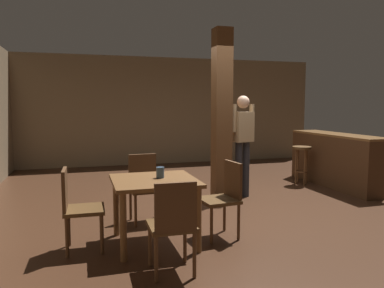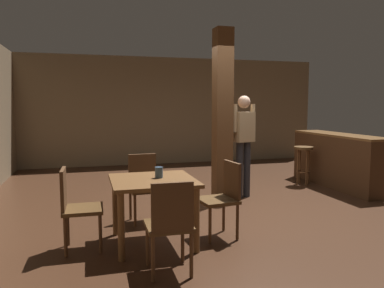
{
  "view_description": "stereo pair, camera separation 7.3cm",
  "coord_description": "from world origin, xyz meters",
  "px_view_note": "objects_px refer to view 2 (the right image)",
  "views": [
    {
      "loc": [
        -2.37,
        -5.27,
        1.58
      ],
      "look_at": [
        -0.86,
        -0.19,
        1.01
      ],
      "focal_mm": 35.0,
      "sensor_mm": 36.0,
      "label": 1
    },
    {
      "loc": [
        -2.3,
        -5.29,
        1.58
      ],
      "look_at": [
        -0.86,
        -0.19,
        1.01
      ],
      "focal_mm": 35.0,
      "sensor_mm": 36.0,
      "label": 2
    }
  ],
  "objects_px": {
    "chair_west": "(75,205)",
    "bar_stool_near": "(303,156)",
    "chair_south": "(170,222)",
    "chair_north": "(144,184)",
    "bar_counter": "(335,160)",
    "napkin_cup": "(159,172)",
    "standing_person": "(244,139)",
    "chair_east": "(223,195)",
    "dining_table": "(153,190)"
  },
  "relations": [
    {
      "from": "chair_west",
      "to": "bar_stool_near",
      "type": "bearing_deg",
      "value": 28.57
    },
    {
      "from": "chair_west",
      "to": "chair_south",
      "type": "xyz_separation_m",
      "value": [
        0.85,
        -0.86,
        0.0
      ]
    },
    {
      "from": "chair_north",
      "to": "bar_counter",
      "type": "xyz_separation_m",
      "value": [
        3.83,
        1.12,
        0.01
      ]
    },
    {
      "from": "napkin_cup",
      "to": "standing_person",
      "type": "relative_size",
      "value": 0.07
    },
    {
      "from": "chair_east",
      "to": "bar_counter",
      "type": "relative_size",
      "value": 0.39
    },
    {
      "from": "chair_south",
      "to": "napkin_cup",
      "type": "relative_size",
      "value": 7.15
    },
    {
      "from": "chair_south",
      "to": "chair_east",
      "type": "height_order",
      "value": "same"
    },
    {
      "from": "chair_east",
      "to": "bar_counter",
      "type": "height_order",
      "value": "bar_counter"
    },
    {
      "from": "dining_table",
      "to": "chair_east",
      "type": "bearing_deg",
      "value": -1.13
    },
    {
      "from": "chair_west",
      "to": "chair_south",
      "type": "distance_m",
      "value": 1.21
    },
    {
      "from": "dining_table",
      "to": "chair_south",
      "type": "bearing_deg",
      "value": -89.42
    },
    {
      "from": "dining_table",
      "to": "standing_person",
      "type": "relative_size",
      "value": 0.54
    },
    {
      "from": "chair_west",
      "to": "napkin_cup",
      "type": "distance_m",
      "value": 0.96
    },
    {
      "from": "standing_person",
      "to": "bar_counter",
      "type": "bearing_deg",
      "value": 8.2
    },
    {
      "from": "dining_table",
      "to": "bar_stool_near",
      "type": "xyz_separation_m",
      "value": [
        3.38,
        2.31,
        -0.05
      ]
    },
    {
      "from": "chair_north",
      "to": "standing_person",
      "type": "xyz_separation_m",
      "value": [
        1.81,
        0.83,
        0.5
      ]
    },
    {
      "from": "chair_east",
      "to": "standing_person",
      "type": "relative_size",
      "value": 0.52
    },
    {
      "from": "chair_west",
      "to": "bar_stool_near",
      "type": "relative_size",
      "value": 1.18
    },
    {
      "from": "napkin_cup",
      "to": "chair_north",
      "type": "bearing_deg",
      "value": 93.44
    },
    {
      "from": "chair_south",
      "to": "standing_person",
      "type": "relative_size",
      "value": 0.52
    },
    {
      "from": "chair_east",
      "to": "chair_west",
      "type": "bearing_deg",
      "value": 178.91
    },
    {
      "from": "chair_north",
      "to": "standing_person",
      "type": "relative_size",
      "value": 0.52
    },
    {
      "from": "chair_south",
      "to": "chair_west",
      "type": "bearing_deg",
      "value": 134.42
    },
    {
      "from": "standing_person",
      "to": "bar_stool_near",
      "type": "bearing_deg",
      "value": 21.98
    },
    {
      "from": "dining_table",
      "to": "napkin_cup",
      "type": "relative_size",
      "value": 7.45
    },
    {
      "from": "dining_table",
      "to": "napkin_cup",
      "type": "distance_m",
      "value": 0.21
    },
    {
      "from": "dining_table",
      "to": "chair_west",
      "type": "height_order",
      "value": "chair_west"
    },
    {
      "from": "chair_south",
      "to": "bar_stool_near",
      "type": "distance_m",
      "value": 4.63
    },
    {
      "from": "chair_south",
      "to": "chair_east",
      "type": "bearing_deg",
      "value": 45.22
    },
    {
      "from": "chair_south",
      "to": "chair_east",
      "type": "relative_size",
      "value": 1.0
    },
    {
      "from": "dining_table",
      "to": "chair_west",
      "type": "relative_size",
      "value": 1.04
    },
    {
      "from": "bar_stool_near",
      "to": "chair_north",
      "type": "bearing_deg",
      "value": -156.58
    },
    {
      "from": "chair_north",
      "to": "napkin_cup",
      "type": "distance_m",
      "value": 0.87
    },
    {
      "from": "napkin_cup",
      "to": "chair_west",
      "type": "bearing_deg",
      "value": -178.3
    },
    {
      "from": "standing_person",
      "to": "chair_west",
      "type": "bearing_deg",
      "value": -147.94
    },
    {
      "from": "bar_counter",
      "to": "chair_east",
      "type": "bearing_deg",
      "value": -146.55
    },
    {
      "from": "chair_south",
      "to": "chair_east",
      "type": "distance_m",
      "value": 1.17
    },
    {
      "from": "standing_person",
      "to": "chair_north",
      "type": "bearing_deg",
      "value": -155.36
    },
    {
      "from": "chair_north",
      "to": "bar_counter",
      "type": "relative_size",
      "value": 0.39
    },
    {
      "from": "napkin_cup",
      "to": "bar_stool_near",
      "type": "distance_m",
      "value": 4.02
    },
    {
      "from": "chair_south",
      "to": "chair_north",
      "type": "bearing_deg",
      "value": 89.37
    },
    {
      "from": "bar_counter",
      "to": "dining_table",
      "type": "bearing_deg",
      "value": -152.83
    },
    {
      "from": "standing_person",
      "to": "bar_counter",
      "type": "xyz_separation_m",
      "value": [
        2.02,
        0.29,
        -0.49
      ]
    },
    {
      "from": "chair_south",
      "to": "bar_stool_near",
      "type": "bearing_deg",
      "value": 43.14
    },
    {
      "from": "napkin_cup",
      "to": "bar_counter",
      "type": "bearing_deg",
      "value": 27.13
    },
    {
      "from": "chair_east",
      "to": "bar_counter",
      "type": "bearing_deg",
      "value": 33.45
    },
    {
      "from": "napkin_cup",
      "to": "bar_stool_near",
      "type": "relative_size",
      "value": 0.17
    },
    {
      "from": "bar_stool_near",
      "to": "chair_west",
      "type": "bearing_deg",
      "value": -151.43
    },
    {
      "from": "chair_north",
      "to": "bar_stool_near",
      "type": "distance_m",
      "value": 3.66
    },
    {
      "from": "chair_north",
      "to": "chair_east",
      "type": "bearing_deg",
      "value": -47.36
    }
  ]
}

